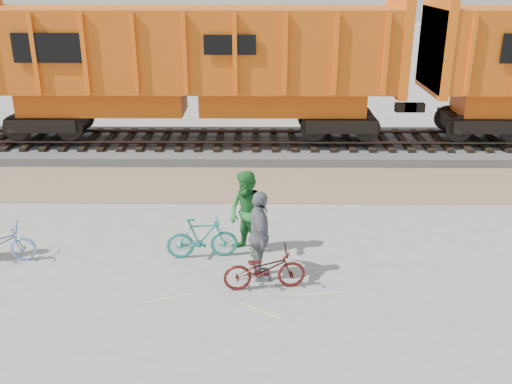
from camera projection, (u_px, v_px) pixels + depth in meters
ground at (221, 278)px, 11.91m from camera, size 120.00×120.00×0.00m
gravel_strip at (233, 184)px, 17.02m from camera, size 120.00×3.00×0.02m
ballast_bed at (238, 146)px, 20.23m from camera, size 120.00×4.00×0.30m
track at (237, 137)px, 20.11m from camera, size 120.00×2.60×0.24m
hopper_car_center at (191, 64)px, 19.18m from camera, size 14.00×3.13×4.65m
bicycle_teal at (202, 238)px, 12.61m from camera, size 1.62×0.63×0.95m
bicycle_maroon at (265, 269)px, 11.39m from camera, size 1.72×0.80×0.87m
person_man at (247, 214)px, 12.60m from camera, size 1.19×1.18×1.94m
person_woman at (260, 236)px, 11.57m from camera, size 0.62×1.19×1.93m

